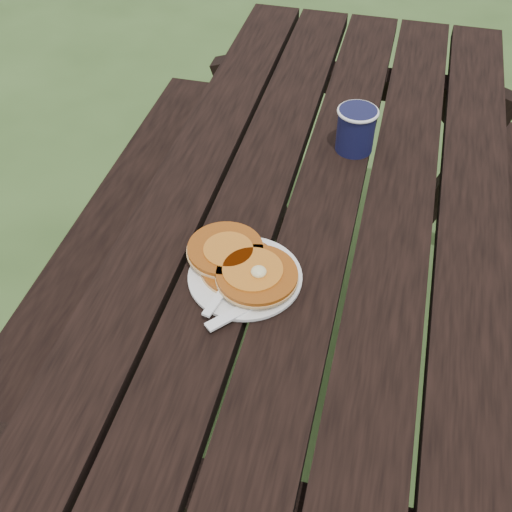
% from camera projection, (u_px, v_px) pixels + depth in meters
% --- Properties ---
extents(ground, '(60.00, 60.00, 0.00)m').
position_uv_depth(ground, '(305.00, 400.00, 1.86)').
color(ground, '#334E21').
rests_on(ground, ground).
extents(picnic_table, '(1.36, 1.80, 0.75)m').
position_uv_depth(picnic_table, '(313.00, 319.00, 1.60)').
color(picnic_table, black).
rests_on(picnic_table, ground).
extents(plate, '(0.23, 0.23, 0.01)m').
position_uv_depth(plate, '(245.00, 277.00, 1.17)').
color(plate, white).
rests_on(plate, picnic_table).
extents(pancake_stack, '(0.22, 0.19, 0.04)m').
position_uv_depth(pancake_stack, '(242.00, 264.00, 1.17)').
color(pancake_stack, '#A54F12').
rests_on(pancake_stack, plate).
extents(knife, '(0.13, 0.15, 0.00)m').
position_uv_depth(knife, '(251.00, 305.00, 1.12)').
color(knife, white).
rests_on(knife, plate).
extents(fork, '(0.07, 0.16, 0.01)m').
position_uv_depth(fork, '(221.00, 294.00, 1.13)').
color(fork, white).
rests_on(fork, plate).
extents(coffee_cup, '(0.09, 0.09, 0.10)m').
position_uv_depth(coffee_cup, '(356.00, 127.00, 1.42)').
color(coffee_cup, '#111337').
rests_on(coffee_cup, picnic_table).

